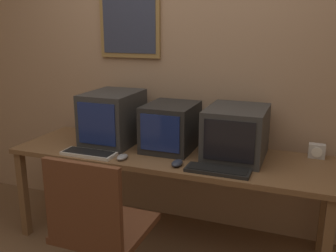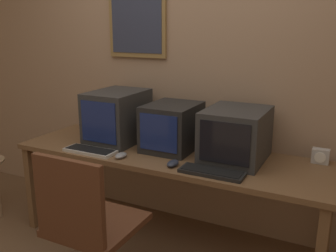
{
  "view_description": "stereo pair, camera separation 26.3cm",
  "coord_description": "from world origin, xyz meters",
  "px_view_note": "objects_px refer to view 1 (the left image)",
  "views": [
    {
      "loc": [
        0.91,
        -1.35,
        1.6
      ],
      "look_at": [
        0.0,
        1.03,
        0.92
      ],
      "focal_mm": 40.0,
      "sensor_mm": 36.0,
      "label": 1
    },
    {
      "loc": [
        1.15,
        -1.25,
        1.6
      ],
      "look_at": [
        0.0,
        1.03,
        0.92
      ],
      "focal_mm": 40.0,
      "sensor_mm": 36.0,
      "label": 2
    }
  ],
  "objects_px": {
    "keyboard_side": "(218,170)",
    "office_chair": "(101,243)",
    "mouse_far_corner": "(177,163)",
    "monitor_right": "(236,133)",
    "keyboard_main": "(89,153)",
    "mouse_near_keyboard": "(122,157)",
    "monitor_left": "(113,118)",
    "monitor_center": "(171,127)",
    "desk_clock": "(317,151)"
  },
  "relations": [
    {
      "from": "keyboard_side",
      "to": "office_chair",
      "type": "bearing_deg",
      "value": -134.99
    },
    {
      "from": "keyboard_side",
      "to": "mouse_far_corner",
      "type": "height_order",
      "value": "mouse_far_corner"
    },
    {
      "from": "monitor_right",
      "to": "keyboard_main",
      "type": "height_order",
      "value": "monitor_right"
    },
    {
      "from": "monitor_right",
      "to": "mouse_far_corner",
      "type": "distance_m",
      "value": 0.47
    },
    {
      "from": "mouse_near_keyboard",
      "to": "keyboard_side",
      "type": "bearing_deg",
      "value": 0.62
    },
    {
      "from": "monitor_left",
      "to": "mouse_far_corner",
      "type": "relative_size",
      "value": 4.25
    },
    {
      "from": "monitor_center",
      "to": "mouse_far_corner",
      "type": "bearing_deg",
      "value": -62.83
    },
    {
      "from": "keyboard_main",
      "to": "monitor_center",
      "type": "bearing_deg",
      "value": 34.96
    },
    {
      "from": "keyboard_main",
      "to": "office_chair",
      "type": "distance_m",
      "value": 0.73
    },
    {
      "from": "monitor_left",
      "to": "keyboard_side",
      "type": "distance_m",
      "value": 0.97
    },
    {
      "from": "monitor_center",
      "to": "monitor_left",
      "type": "bearing_deg",
      "value": -177.48
    },
    {
      "from": "keyboard_side",
      "to": "monitor_left",
      "type": "bearing_deg",
      "value": 160.9
    },
    {
      "from": "office_chair",
      "to": "monitor_left",
      "type": "bearing_deg",
      "value": 113.81
    },
    {
      "from": "monitor_right",
      "to": "keyboard_side",
      "type": "bearing_deg",
      "value": -97.91
    },
    {
      "from": "desk_clock",
      "to": "mouse_near_keyboard",
      "type": "bearing_deg",
      "value": -157.52
    },
    {
      "from": "office_chair",
      "to": "keyboard_side",
      "type": "bearing_deg",
      "value": 45.01
    },
    {
      "from": "keyboard_side",
      "to": "office_chair",
      "type": "height_order",
      "value": "office_chair"
    },
    {
      "from": "mouse_far_corner",
      "to": "monitor_left",
      "type": "bearing_deg",
      "value": 154.6
    },
    {
      "from": "desk_clock",
      "to": "office_chair",
      "type": "distance_m",
      "value": 1.55
    },
    {
      "from": "monitor_center",
      "to": "keyboard_side",
      "type": "height_order",
      "value": "monitor_center"
    },
    {
      "from": "mouse_far_corner",
      "to": "office_chair",
      "type": "bearing_deg",
      "value": -115.37
    },
    {
      "from": "mouse_near_keyboard",
      "to": "desk_clock",
      "type": "xyz_separation_m",
      "value": [
        1.24,
        0.51,
        0.03
      ]
    },
    {
      "from": "keyboard_main",
      "to": "keyboard_side",
      "type": "distance_m",
      "value": 0.93
    },
    {
      "from": "keyboard_side",
      "to": "office_chair",
      "type": "xyz_separation_m",
      "value": [
        -0.53,
        -0.53,
        -0.32
      ]
    },
    {
      "from": "monitor_center",
      "to": "office_chair",
      "type": "relative_size",
      "value": 0.45
    },
    {
      "from": "mouse_far_corner",
      "to": "desk_clock",
      "type": "height_order",
      "value": "desk_clock"
    },
    {
      "from": "mouse_near_keyboard",
      "to": "office_chair",
      "type": "height_order",
      "value": "office_chair"
    },
    {
      "from": "desk_clock",
      "to": "monitor_left",
      "type": "bearing_deg",
      "value": -172.62
    },
    {
      "from": "desk_clock",
      "to": "office_chair",
      "type": "xyz_separation_m",
      "value": [
        -1.1,
        -1.04,
        -0.35
      ]
    },
    {
      "from": "monitor_left",
      "to": "desk_clock",
      "type": "height_order",
      "value": "monitor_left"
    },
    {
      "from": "desk_clock",
      "to": "mouse_far_corner",
      "type": "bearing_deg",
      "value": -149.89
    },
    {
      "from": "monitor_center",
      "to": "keyboard_main",
      "type": "distance_m",
      "value": 0.62
    },
    {
      "from": "keyboard_main",
      "to": "desk_clock",
      "type": "relative_size",
      "value": 3.55
    },
    {
      "from": "keyboard_side",
      "to": "desk_clock",
      "type": "bearing_deg",
      "value": 41.33
    },
    {
      "from": "monitor_right",
      "to": "office_chair",
      "type": "relative_size",
      "value": 0.51
    },
    {
      "from": "keyboard_main",
      "to": "mouse_near_keyboard",
      "type": "xyz_separation_m",
      "value": [
        0.26,
        0.0,
        0.01
      ]
    },
    {
      "from": "keyboard_main",
      "to": "keyboard_side",
      "type": "xyz_separation_m",
      "value": [
        0.93,
        0.01,
        0.0
      ]
    },
    {
      "from": "keyboard_main",
      "to": "mouse_far_corner",
      "type": "bearing_deg",
      "value": 1.93
    },
    {
      "from": "monitor_right",
      "to": "keyboard_side",
      "type": "xyz_separation_m",
      "value": [
        -0.05,
        -0.32,
        -0.16
      ]
    },
    {
      "from": "monitor_center",
      "to": "keyboard_main",
      "type": "bearing_deg",
      "value": -145.04
    },
    {
      "from": "monitor_center",
      "to": "office_chair",
      "type": "height_order",
      "value": "monitor_center"
    },
    {
      "from": "monitor_center",
      "to": "keyboard_main",
      "type": "xyz_separation_m",
      "value": [
        -0.49,
        -0.34,
        -0.16
      ]
    },
    {
      "from": "keyboard_side",
      "to": "mouse_far_corner",
      "type": "xyz_separation_m",
      "value": [
        -0.27,
        0.01,
        0.01
      ]
    },
    {
      "from": "monitor_center",
      "to": "keyboard_side",
      "type": "relative_size",
      "value": 1.08
    },
    {
      "from": "monitor_left",
      "to": "keyboard_side",
      "type": "relative_size",
      "value": 1.21
    },
    {
      "from": "monitor_right",
      "to": "mouse_near_keyboard",
      "type": "xyz_separation_m",
      "value": [
        -0.71,
        -0.33,
        -0.16
      ]
    },
    {
      "from": "mouse_far_corner",
      "to": "monitor_center",
      "type": "bearing_deg",
      "value": 117.17
    },
    {
      "from": "monitor_left",
      "to": "mouse_far_corner",
      "type": "bearing_deg",
      "value": -25.4
    },
    {
      "from": "monitor_left",
      "to": "desk_clock",
      "type": "relative_size",
      "value": 4.44
    },
    {
      "from": "monitor_center",
      "to": "keyboard_main",
      "type": "height_order",
      "value": "monitor_center"
    }
  ]
}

